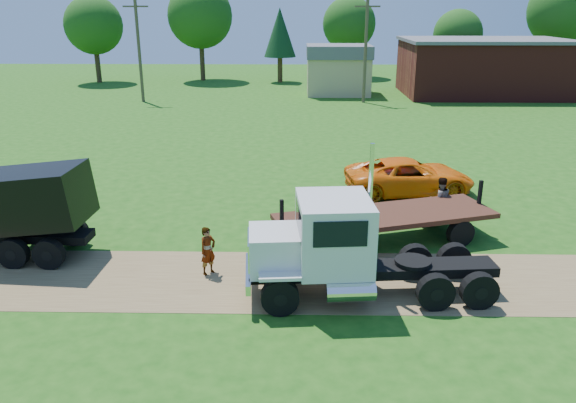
{
  "coord_description": "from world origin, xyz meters",
  "views": [
    {
      "loc": [
        0.19,
        -15.96,
        8.21
      ],
      "look_at": [
        -0.18,
        3.0,
        1.6
      ],
      "focal_mm": 35.0,
      "sensor_mm": 36.0,
      "label": 1
    }
  ],
  "objects_px": {
    "white_semi_tractor": "(336,248)",
    "flatbed_trailer": "(385,220)",
    "spectator_a": "(208,251)",
    "orange_pickup": "(409,176)"
  },
  "relations": [
    {
      "from": "white_semi_tractor",
      "to": "flatbed_trailer",
      "type": "height_order",
      "value": "white_semi_tractor"
    },
    {
      "from": "white_semi_tractor",
      "to": "orange_pickup",
      "type": "height_order",
      "value": "white_semi_tractor"
    },
    {
      "from": "orange_pickup",
      "to": "white_semi_tractor",
      "type": "bearing_deg",
      "value": 150.38
    },
    {
      "from": "white_semi_tractor",
      "to": "orange_pickup",
      "type": "bearing_deg",
      "value": 63.05
    },
    {
      "from": "white_semi_tractor",
      "to": "orange_pickup",
      "type": "relative_size",
      "value": 1.3
    },
    {
      "from": "orange_pickup",
      "to": "spectator_a",
      "type": "bearing_deg",
      "value": 129.07
    },
    {
      "from": "orange_pickup",
      "to": "flatbed_trailer",
      "type": "bearing_deg",
      "value": 153.92
    },
    {
      "from": "flatbed_trailer",
      "to": "spectator_a",
      "type": "xyz_separation_m",
      "value": [
        -6.04,
        -2.63,
        -0.08
      ]
    },
    {
      "from": "spectator_a",
      "to": "orange_pickup",
      "type": "bearing_deg",
      "value": -1.71
    },
    {
      "from": "orange_pickup",
      "to": "spectator_a",
      "type": "height_order",
      "value": "orange_pickup"
    }
  ]
}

